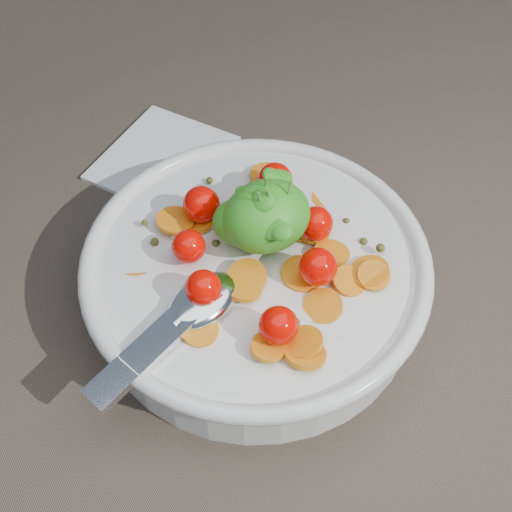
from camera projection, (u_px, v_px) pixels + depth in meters
ground at (242, 326)px, 0.57m from camera, size 6.00×6.00×0.00m
bowl at (256, 273)px, 0.56m from camera, size 0.33×0.30×0.13m
napkin at (163, 158)px, 0.70m from camera, size 0.18×0.17×0.01m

